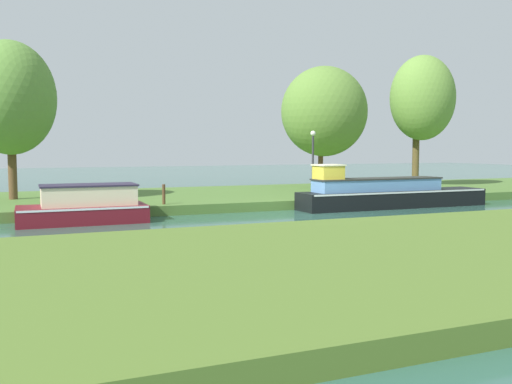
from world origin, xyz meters
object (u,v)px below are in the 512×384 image
(maroon_barge, at_px, (85,206))
(black_narrowboat, at_px, (387,194))
(willow_tree_left, at_px, (10,98))
(mooring_post_near, at_px, (164,194))
(willow_tree_centre, at_px, (324,112))
(willow_tree_right, at_px, (422,98))
(lamp_post, at_px, (313,155))
(mooring_post_far, at_px, (110,198))

(maroon_barge, distance_m, black_narrowboat, 12.99)
(willow_tree_left, xyz_separation_m, mooring_post_near, (5.66, -4.27, -4.00))
(black_narrowboat, relative_size, willow_tree_left, 1.34)
(willow_tree_centre, relative_size, willow_tree_right, 0.90)
(willow_tree_left, height_order, lamp_post, willow_tree_left)
(maroon_barge, height_order, mooring_post_near, maroon_barge)
(maroon_barge, distance_m, mooring_post_far, 1.80)
(lamp_post, bearing_deg, mooring_post_far, -173.79)
(maroon_barge, height_order, willow_tree_centre, willow_tree_centre)
(maroon_barge, relative_size, willow_tree_centre, 0.64)
(lamp_post, bearing_deg, willow_tree_right, 22.30)
(mooring_post_near, height_order, mooring_post_far, mooring_post_near)
(willow_tree_right, relative_size, mooring_post_near, 9.57)
(lamp_post, bearing_deg, maroon_barge, -166.75)
(willow_tree_right, xyz_separation_m, mooring_post_near, (-16.77, -4.90, -4.79))
(willow_tree_left, height_order, willow_tree_right, willow_tree_right)
(maroon_barge, distance_m, willow_tree_right, 21.55)
(willow_tree_centre, distance_m, willow_tree_right, 6.11)
(maroon_barge, relative_size, willow_tree_left, 0.65)
(black_narrowboat, distance_m, willow_tree_right, 10.67)
(black_narrowboat, height_order, willow_tree_right, willow_tree_right)
(black_narrowboat, height_order, mooring_post_near, black_narrowboat)
(maroon_barge, bearing_deg, black_narrowboat, 0.00)
(willow_tree_left, distance_m, mooring_post_far, 6.87)
(willow_tree_right, distance_m, mooring_post_near, 18.12)
(maroon_barge, xyz_separation_m, willow_tree_centre, (14.06, 7.63, 4.16))
(mooring_post_far, bearing_deg, mooring_post_near, 0.00)
(willow_tree_left, xyz_separation_m, mooring_post_far, (3.52, -4.27, -4.08))
(willow_tree_right, distance_m, lamp_post, 10.70)
(willow_tree_centre, xyz_separation_m, willow_tree_right, (5.92, -1.28, 0.85))
(maroon_barge, bearing_deg, mooring_post_near, 24.39)
(maroon_barge, relative_size, mooring_post_near, 5.48)
(mooring_post_far, bearing_deg, lamp_post, 6.21)
(willow_tree_right, bearing_deg, maroon_barge, -162.37)
(black_narrowboat, bearing_deg, willow_tree_left, 159.68)
(willow_tree_right, xyz_separation_m, mooring_post_far, (-18.91, -4.90, -4.87))
(willow_tree_centre, bearing_deg, willow_tree_right, -12.20)
(willow_tree_left, relative_size, willow_tree_right, 0.89)
(black_narrowboat, height_order, willow_tree_left, willow_tree_left)
(maroon_barge, relative_size, mooring_post_far, 6.85)
(maroon_barge, height_order, willow_tree_left, willow_tree_left)
(mooring_post_near, distance_m, mooring_post_far, 2.14)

